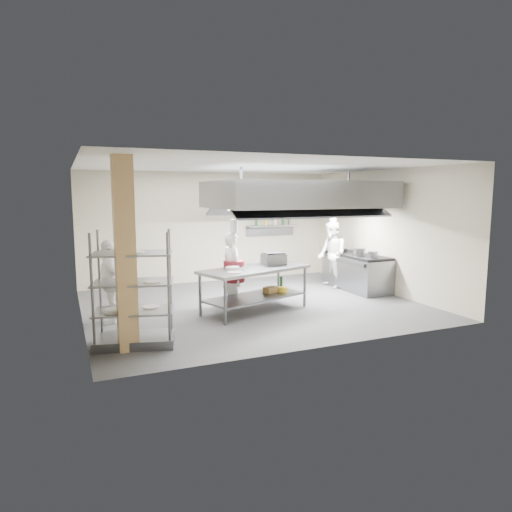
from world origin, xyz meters
name	(u,v)px	position (x,y,z in m)	size (l,w,h in m)	color
floor	(253,305)	(0.00, 0.00, 0.00)	(7.00, 7.00, 0.00)	#2D2D2F
ceiling	(252,166)	(0.00, 0.00, 3.00)	(7.00, 7.00, 0.00)	silver
wall_back	(210,227)	(0.00, 3.00, 1.50)	(7.00, 7.00, 0.00)	tan
wall_left	(78,244)	(-3.50, 0.00, 1.50)	(6.00, 6.00, 0.00)	tan
wall_right	(384,232)	(3.50, 0.00, 1.50)	(6.00, 6.00, 0.00)	tan
column	(125,255)	(-2.90, -1.90, 1.50)	(0.30, 0.30, 3.00)	tan
exhaust_hood	(298,195)	(1.30, 0.40, 2.40)	(4.00, 2.50, 0.60)	slate
hood_strip_a	(262,209)	(0.40, 0.40, 2.08)	(1.60, 0.12, 0.04)	white
hood_strip_b	(330,208)	(2.20, 0.40, 2.08)	(1.60, 0.12, 0.04)	white
wall_shelf	(272,226)	(1.80, 2.84, 1.50)	(1.50, 0.28, 0.04)	slate
island	(255,290)	(-0.16, -0.50, 0.46)	(2.33, 0.97, 0.91)	slate
island_worktop	(255,269)	(-0.16, -0.50, 0.88)	(2.33, 0.97, 0.06)	slate
island_undershelf	(255,297)	(-0.16, -0.50, 0.30)	(2.15, 0.87, 0.04)	slate
pass_rack	(133,289)	(-2.77, -1.71, 0.93)	(1.24, 0.72, 1.85)	slate
cooking_range	(356,273)	(3.08, 0.50, 0.42)	(0.80, 2.00, 0.84)	slate
range_top	(357,255)	(3.08, 0.50, 0.87)	(0.78, 1.96, 0.06)	black
chef_head	(232,270)	(-0.46, 0.02, 0.81)	(0.59, 0.39, 1.62)	silver
chef_line	(332,255)	(2.60, 0.92, 0.86)	(0.84, 0.65, 1.72)	white
chef_plating	(109,281)	(-3.00, -0.19, 0.79)	(0.92, 0.38, 1.58)	white
griddle	(274,259)	(0.41, -0.21, 1.03)	(0.47, 0.37, 0.23)	slate
wicker_basket	(270,290)	(0.27, -0.34, 0.38)	(0.28, 0.20, 0.12)	brown
stockpot	(360,252)	(2.92, 0.18, 1.00)	(0.29, 0.29, 0.20)	gray
plate_stack	(134,309)	(-2.77, -1.71, 0.59)	(0.28, 0.28, 0.05)	white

